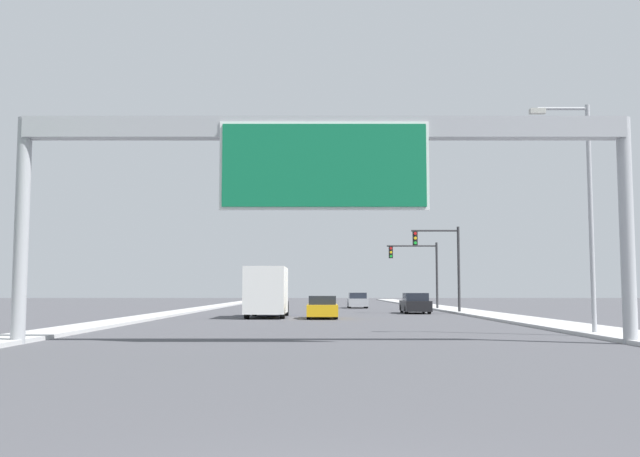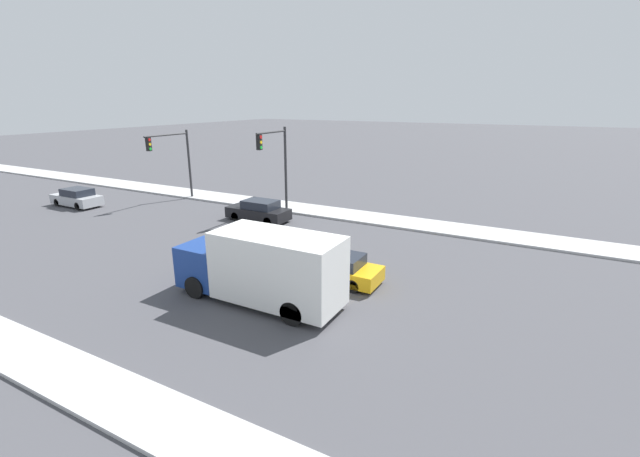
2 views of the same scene
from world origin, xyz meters
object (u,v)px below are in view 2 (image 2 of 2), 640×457
object	(u,v)px
traffic_light_near_intersection	(277,158)
car_mid_right	(259,211)
truck_box_primary	(264,267)
traffic_light_mid_block	(175,154)
car_near_left	(77,198)
car_far_left	(333,268)

from	to	relation	value
traffic_light_near_intersection	car_mid_right	bearing A→B (deg)	172.66
truck_box_primary	traffic_light_mid_block	world-z (taller)	traffic_light_mid_block
car_near_left	traffic_light_mid_block	world-z (taller)	traffic_light_mid_block
car_far_left	car_near_left	distance (m)	25.57
car_near_left	traffic_light_near_intersection	bearing A→B (deg)	-70.57
car_mid_right	traffic_light_mid_block	bearing A→B (deg)	79.60
car_far_left	car_mid_right	world-z (taller)	car_mid_right
truck_box_primary	traffic_light_mid_block	bearing A→B (deg)	55.26
car_far_left	car_near_left	world-z (taller)	car_near_left
truck_box_primary	traffic_light_near_intersection	distance (m)	15.07
car_mid_right	traffic_light_mid_block	xyz separation A→B (m)	(1.78, 9.72, 3.33)
car_far_left	car_near_left	bearing A→B (deg)	82.13
car_near_left	traffic_light_near_intersection	world-z (taller)	traffic_light_near_intersection
car_mid_right	car_far_left	bearing A→B (deg)	-126.26
car_near_left	traffic_light_near_intersection	distance (m)	17.41
car_near_left	car_mid_right	size ratio (longest dim) A/B	0.96
traffic_light_near_intersection	car_far_left	bearing A→B (deg)	-134.69
car_near_left	traffic_light_mid_block	xyz separation A→B (m)	(5.28, -6.06, 3.35)
car_far_left	car_mid_right	xyz separation A→B (m)	(7.00, 9.54, 0.05)
truck_box_primary	car_near_left	bearing A→B (deg)	73.59
car_far_left	truck_box_primary	world-z (taller)	truck_box_primary
truck_box_primary	traffic_light_near_intersection	xyz separation A→B (m)	(12.67, 7.71, 2.68)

